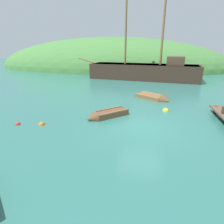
% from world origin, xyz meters
% --- Properties ---
extents(ground_plane, '(120.00, 120.00, 0.00)m').
position_xyz_m(ground_plane, '(0.00, 0.00, 0.00)').
color(ground_plane, '#2D6B60').
extents(shore_hill, '(50.26, 21.94, 12.91)m').
position_xyz_m(shore_hill, '(-8.40, 30.85, 0.00)').
color(shore_hill, '#477F3D').
rests_on(shore_hill, ground).
extents(sailing_ship, '(17.85, 5.78, 13.60)m').
position_xyz_m(sailing_ship, '(-0.44, 17.01, 0.84)').
color(sailing_ship, '#38281E').
rests_on(sailing_ship, ground).
extents(rowboat_portside, '(2.72, 2.66, 0.86)m').
position_xyz_m(rowboat_portside, '(-2.43, 1.07, 0.13)').
color(rowboat_portside, brown).
rests_on(rowboat_portside, ground).
extents(rowboat_near_dock, '(3.27, 2.75, 1.14)m').
position_xyz_m(rowboat_near_dock, '(0.93, 6.26, 0.09)').
color(rowboat_near_dock, brown).
rests_on(rowboat_near_dock, ground).
extents(buoy_yellow, '(0.44, 0.44, 0.44)m').
position_xyz_m(buoy_yellow, '(1.58, 3.17, 0.00)').
color(buoy_yellow, yellow).
rests_on(buoy_yellow, ground).
extents(buoy_orange, '(0.36, 0.36, 0.36)m').
position_xyz_m(buoy_orange, '(-5.91, -0.90, 0.00)').
color(buoy_orange, orange).
rests_on(buoy_orange, ground).
extents(buoy_red, '(0.30, 0.30, 0.30)m').
position_xyz_m(buoy_red, '(-7.34, -1.14, 0.00)').
color(buoy_red, red).
rests_on(buoy_red, ground).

